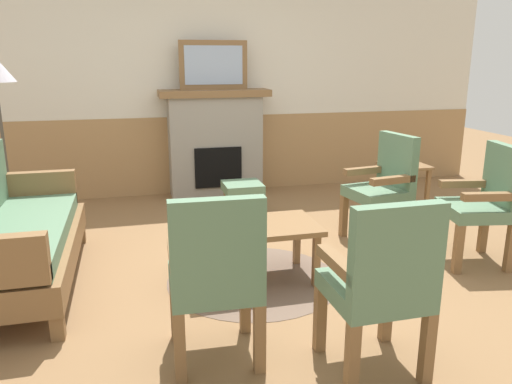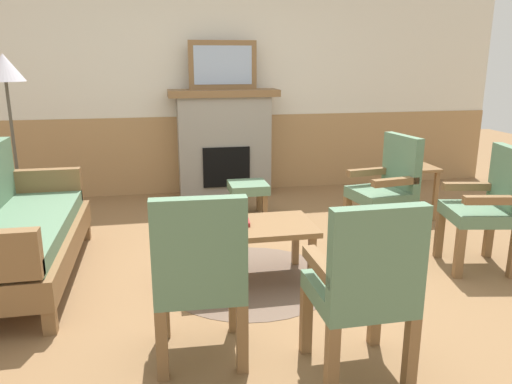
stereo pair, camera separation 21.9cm
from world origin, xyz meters
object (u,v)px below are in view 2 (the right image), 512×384
(armchair_by_window_left, at_px, (388,185))
(side_table, at_px, (412,177))
(coffee_table, at_px, (250,232))
(fireplace, at_px, (224,142))
(footstool, at_px, (248,190))
(book_on_table, at_px, (235,223))
(armchair_front_center, at_px, (200,271))
(armchair_near_fireplace, at_px, (489,203))
(armchair_front_left, at_px, (364,283))
(couch, at_px, (18,231))
(floor_lamp_by_couch, at_px, (6,79))
(framed_picture, at_px, (223,65))

(armchair_by_window_left, relative_size, side_table, 1.78)
(coffee_table, bearing_deg, fireplace, 86.58)
(coffee_table, xyz_separation_m, footstool, (0.28, 1.59, -0.10))
(book_on_table, bearing_deg, armchair_by_window_left, 20.25)
(armchair_front_center, bearing_deg, coffee_table, 65.27)
(armchair_near_fireplace, relative_size, side_table, 1.78)
(fireplace, relative_size, coffee_table, 1.35)
(footstool, bearing_deg, armchair_near_fireplace, -46.79)
(armchair_by_window_left, bearing_deg, armchair_front_left, -118.71)
(couch, relative_size, floor_lamp_by_couch, 1.07)
(couch, xyz_separation_m, footstool, (1.97, 1.27, -0.11))
(coffee_table, height_order, armchair_front_center, armchair_front_center)
(armchair_near_fireplace, distance_m, armchair_front_center, 2.50)
(fireplace, xyz_separation_m, armchair_by_window_left, (1.22, -1.94, -0.11))
(couch, height_order, book_on_table, couch)
(footstool, distance_m, armchair_near_fireplace, 2.37)
(armchair_front_center, bearing_deg, armchair_front_left, -21.17)
(coffee_table, relative_size, side_table, 1.75)
(book_on_table, bearing_deg, armchair_front_left, -70.92)
(armchair_by_window_left, relative_size, armchair_front_center, 1.00)
(fireplace, relative_size, floor_lamp_by_couch, 0.77)
(fireplace, relative_size, couch, 0.72)
(framed_picture, height_order, floor_lamp_by_couch, framed_picture)
(framed_picture, distance_m, armchair_near_fireplace, 3.32)
(framed_picture, xyz_separation_m, armchair_near_fireplace, (1.74, -2.63, -1.02))
(coffee_table, xyz_separation_m, floor_lamp_by_couch, (-1.99, 1.61, 1.06))
(fireplace, distance_m, side_table, 2.23)
(book_on_table, xyz_separation_m, armchair_front_left, (0.46, -1.32, 0.08))
(footstool, relative_size, armchair_front_center, 0.41)
(armchair_near_fireplace, height_order, armchair_by_window_left, same)
(armchair_by_window_left, xyz_separation_m, side_table, (0.59, 0.65, -0.10))
(coffee_table, relative_size, footstool, 2.40)
(coffee_table, bearing_deg, armchair_front_center, -114.73)
(fireplace, bearing_deg, armchair_near_fireplace, -56.55)
(fireplace, bearing_deg, armchair_by_window_left, -57.84)
(side_table, bearing_deg, couch, -166.19)
(book_on_table, distance_m, armchair_front_center, 1.07)
(book_on_table, xyz_separation_m, armchair_front_center, (-0.35, -1.01, 0.08))
(floor_lamp_by_couch, bearing_deg, fireplace, 22.69)
(coffee_table, height_order, book_on_table, book_on_table)
(armchair_by_window_left, bearing_deg, side_table, 47.89)
(footstool, height_order, armchair_near_fireplace, armchair_near_fireplace)
(couch, height_order, floor_lamp_by_couch, floor_lamp_by_couch)
(book_on_table, bearing_deg, side_table, 30.09)
(couch, distance_m, side_table, 3.76)
(armchair_near_fireplace, relative_size, armchair_by_window_left, 1.00)
(framed_picture, height_order, couch, framed_picture)
(coffee_table, bearing_deg, floor_lamp_by_couch, 140.94)
(armchair_front_left, bearing_deg, side_table, 57.38)
(armchair_front_left, xyz_separation_m, floor_lamp_by_couch, (-2.34, 2.91, 0.91))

